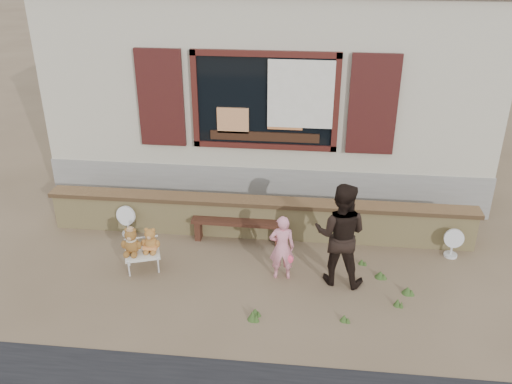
# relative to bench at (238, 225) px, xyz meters

# --- Properties ---
(ground) EXTENTS (80.00, 80.00, 0.00)m
(ground) POSITION_rel_bench_xyz_m (0.31, -0.80, -0.29)
(ground) COLOR brown
(ground) RESTS_ON ground
(shopfront) EXTENTS (8.04, 5.13, 4.00)m
(shopfront) POSITION_rel_bench_xyz_m (0.31, 3.69, 1.71)
(shopfront) COLOR #B7B094
(shopfront) RESTS_ON ground
(brick_wall) EXTENTS (7.10, 0.36, 0.67)m
(brick_wall) POSITION_rel_bench_xyz_m (0.31, 0.20, 0.06)
(brick_wall) COLOR tan
(brick_wall) RESTS_ON ground
(bench) EXTENTS (1.53, 0.35, 0.39)m
(bench) POSITION_rel_bench_xyz_m (0.00, 0.00, 0.00)
(bench) COLOR #341B12
(bench) RESTS_ON ground
(folding_chair) EXTENTS (0.63, 0.59, 0.31)m
(folding_chair) POSITION_rel_bench_xyz_m (-1.32, -1.02, -0.00)
(folding_chair) COLOR silver
(folding_chair) RESTS_ON ground
(teddy_bear_left) EXTENTS (0.39, 0.36, 0.43)m
(teddy_bear_left) POSITION_rel_bench_xyz_m (-1.45, -1.06, 0.24)
(teddy_bear_left) COLOR brown
(teddy_bear_left) RESTS_ON folding_chair
(teddy_bear_right) EXTENTS (0.35, 0.33, 0.39)m
(teddy_bear_right) POSITION_rel_bench_xyz_m (-1.18, -0.97, 0.22)
(teddy_bear_right) COLOR brown
(teddy_bear_right) RESTS_ON folding_chair
(child) EXTENTS (0.39, 0.28, 1.02)m
(child) POSITION_rel_bench_xyz_m (0.78, -0.99, 0.23)
(child) COLOR pink
(child) RESTS_ON ground
(adult) EXTENTS (0.86, 0.73, 1.56)m
(adult) POSITION_rel_bench_xyz_m (1.60, -0.98, 0.50)
(adult) COLOR black
(adult) RESTS_ON ground
(fan_left) EXTENTS (0.35, 0.23, 0.54)m
(fan_left) POSITION_rel_bench_xyz_m (-1.88, -0.03, -0.01)
(fan_left) COLOR white
(fan_left) RESTS_ON ground
(fan_right) EXTENTS (0.31, 0.21, 0.50)m
(fan_right) POSITION_rel_bench_xyz_m (3.41, -0.12, -0.04)
(fan_right) COLOR silver
(fan_right) RESTS_ON ground
(grass_tufts) EXTENTS (2.28, 1.63, 0.14)m
(grass_tufts) POSITION_rel_bench_xyz_m (1.72, -1.41, -0.23)
(grass_tufts) COLOR #345120
(grass_tufts) RESTS_ON ground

